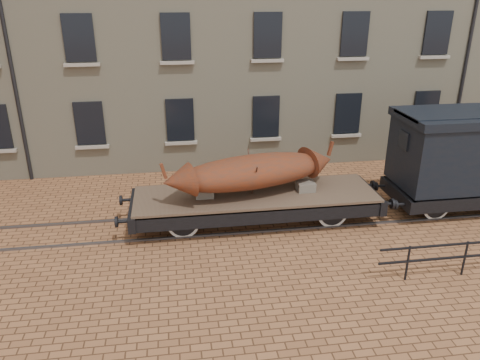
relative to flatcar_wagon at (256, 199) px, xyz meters
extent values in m
plane|color=brown|center=(0.31, 0.00, -0.82)|extent=(90.00, 90.00, 0.00)
cube|color=black|center=(-5.69, 4.96, 1.38)|extent=(1.10, 0.12, 1.70)
cube|color=#9E9384|center=(-5.69, 4.90, 0.43)|extent=(1.30, 0.18, 0.12)
cube|color=black|center=(-2.19, 4.96, 1.38)|extent=(1.10, 0.12, 1.70)
cube|color=#9E9384|center=(-2.19, 4.90, 0.43)|extent=(1.30, 0.18, 0.12)
cube|color=black|center=(1.31, 4.96, 1.38)|extent=(1.10, 0.12, 1.70)
cube|color=#9E9384|center=(1.31, 4.90, 0.43)|extent=(1.30, 0.18, 0.12)
cube|color=black|center=(4.81, 4.96, 1.38)|extent=(1.10, 0.12, 1.70)
cube|color=#9E9384|center=(4.81, 4.90, 0.43)|extent=(1.30, 0.18, 0.12)
cube|color=black|center=(8.31, 4.96, 1.38)|extent=(1.10, 0.12, 1.70)
cube|color=#9E9384|center=(8.31, 4.90, 0.43)|extent=(1.30, 0.18, 0.12)
cube|color=black|center=(-5.69, 4.96, 4.58)|extent=(1.10, 0.12, 1.70)
cube|color=#9E9384|center=(-5.69, 4.90, 3.63)|extent=(1.30, 0.18, 0.12)
cube|color=black|center=(-2.19, 4.96, 4.58)|extent=(1.10, 0.12, 1.70)
cube|color=#9E9384|center=(-2.19, 4.90, 3.63)|extent=(1.30, 0.18, 0.12)
cube|color=black|center=(1.31, 4.96, 4.58)|extent=(1.10, 0.12, 1.70)
cube|color=#9E9384|center=(1.31, 4.90, 3.63)|extent=(1.30, 0.18, 0.12)
cube|color=black|center=(4.81, 4.96, 4.58)|extent=(1.10, 0.12, 1.70)
cube|color=#9E9384|center=(4.81, 4.90, 3.63)|extent=(1.30, 0.18, 0.12)
cube|color=black|center=(8.31, 4.96, 4.58)|extent=(1.10, 0.12, 1.70)
cube|color=#9E9384|center=(8.31, 4.90, 3.63)|extent=(1.30, 0.18, 0.12)
cube|color=#59595E|center=(0.31, -0.72, -0.79)|extent=(30.00, 0.08, 0.06)
cube|color=#59595E|center=(0.31, 0.72, -0.79)|extent=(30.00, 0.08, 0.06)
cylinder|color=black|center=(3.31, -3.80, -0.32)|extent=(0.06, 0.06, 1.00)
cylinder|color=black|center=(4.91, -3.80, -0.32)|extent=(0.06, 0.06, 1.00)
cube|color=brown|center=(0.00, 0.00, 0.15)|extent=(7.66, 2.25, 0.12)
cube|color=black|center=(0.00, -1.04, -0.10)|extent=(7.66, 0.16, 0.46)
cube|color=black|center=(0.00, 1.04, -0.10)|extent=(7.66, 0.16, 0.46)
cube|color=black|center=(-3.83, 0.00, -0.10)|extent=(0.22, 2.35, 0.46)
cylinder|color=black|center=(-4.12, -0.77, -0.10)|extent=(0.36, 0.10, 0.10)
cylinder|color=black|center=(-4.29, -0.77, -0.10)|extent=(0.08, 0.33, 0.33)
cylinder|color=black|center=(-4.12, 0.77, -0.10)|extent=(0.36, 0.10, 0.10)
cylinder|color=black|center=(-4.29, 0.77, -0.10)|extent=(0.08, 0.33, 0.33)
cube|color=black|center=(3.83, 0.00, -0.10)|extent=(0.22, 2.35, 0.46)
cylinder|color=black|center=(4.12, -0.77, -0.10)|extent=(0.36, 0.10, 0.10)
cylinder|color=black|center=(4.29, -0.77, -0.10)|extent=(0.08, 0.33, 0.33)
cylinder|color=black|center=(4.12, 0.77, -0.10)|extent=(0.36, 0.10, 0.10)
cylinder|color=black|center=(4.29, 0.77, -0.10)|extent=(0.08, 0.33, 0.33)
cylinder|color=black|center=(-2.35, 0.00, -0.32)|extent=(0.10, 1.94, 0.10)
cylinder|color=silver|center=(-2.35, -0.72, -0.32)|extent=(0.98, 0.07, 0.98)
cylinder|color=black|center=(-2.35, -0.72, -0.32)|extent=(0.80, 0.10, 0.80)
cube|color=black|center=(-2.35, -0.84, -0.08)|extent=(0.92, 0.08, 0.10)
cylinder|color=silver|center=(-2.35, 0.72, -0.32)|extent=(0.98, 0.07, 0.98)
cylinder|color=black|center=(-2.35, 0.72, -0.32)|extent=(0.80, 0.10, 0.80)
cube|color=black|center=(-2.35, 0.84, -0.08)|extent=(0.92, 0.08, 0.10)
cylinder|color=black|center=(2.35, 0.00, -0.32)|extent=(0.10, 1.94, 0.10)
cylinder|color=silver|center=(2.35, -0.72, -0.32)|extent=(0.98, 0.07, 0.98)
cylinder|color=black|center=(2.35, -0.72, -0.32)|extent=(0.80, 0.10, 0.80)
cube|color=black|center=(2.35, -0.84, -0.08)|extent=(0.92, 0.08, 0.10)
cylinder|color=silver|center=(2.35, 0.72, -0.32)|extent=(0.98, 0.07, 0.98)
cylinder|color=black|center=(2.35, 0.72, -0.32)|extent=(0.80, 0.10, 0.80)
cube|color=black|center=(2.35, 0.84, -0.08)|extent=(0.92, 0.08, 0.10)
cube|color=black|center=(0.00, 0.00, -0.25)|extent=(4.09, 0.06, 0.06)
cube|color=gray|center=(-1.63, 0.00, 0.35)|extent=(0.56, 0.51, 0.29)
cube|color=gray|center=(1.63, 0.00, 0.35)|extent=(0.56, 0.51, 0.29)
ellipsoid|color=maroon|center=(-0.12, 0.00, 0.95)|extent=(5.29, 2.68, 1.01)
cone|color=maroon|center=(-2.45, -0.55, 0.99)|extent=(1.07, 1.13, 0.96)
cube|color=maroon|center=(-2.84, -0.63, 1.37)|extent=(0.22, 0.15, 0.49)
cone|color=maroon|center=(2.22, 0.55, 0.99)|extent=(1.07, 1.13, 0.96)
cube|color=maroon|center=(2.60, 0.63, 1.37)|extent=(0.22, 0.15, 0.49)
cylinder|color=#462E22|center=(-0.12, -0.41, 0.82)|extent=(0.04, 0.87, 1.25)
cylinder|color=#462E22|center=(-0.12, 0.41, 0.82)|extent=(0.04, 0.87, 1.25)
cube|color=black|center=(7.68, 1.04, -0.15)|extent=(5.70, 0.15, 0.43)
cube|color=black|center=(4.83, 0.00, -0.15)|extent=(0.21, 2.28, 0.43)
cylinder|color=black|center=(4.40, -0.76, -0.15)|extent=(0.08, 0.30, 0.30)
cylinder|color=black|center=(4.40, 0.76, -0.15)|extent=(0.08, 0.30, 0.30)
cylinder|color=black|center=(5.88, 0.00, -0.36)|extent=(0.09, 1.80, 0.09)
cylinder|color=silver|center=(5.88, -0.72, -0.36)|extent=(0.91, 0.07, 0.91)
cylinder|color=black|center=(5.88, -0.72, -0.36)|extent=(0.75, 0.09, 0.75)
cylinder|color=silver|center=(5.88, 0.72, -0.36)|extent=(0.91, 0.07, 0.91)
cylinder|color=black|center=(5.88, 0.72, -0.36)|extent=(0.75, 0.09, 0.75)
cube|color=black|center=(4.81, 0.00, 1.75)|extent=(0.08, 0.57, 0.57)
camera|label=1|loc=(-2.50, -13.39, 6.26)|focal=35.00mm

